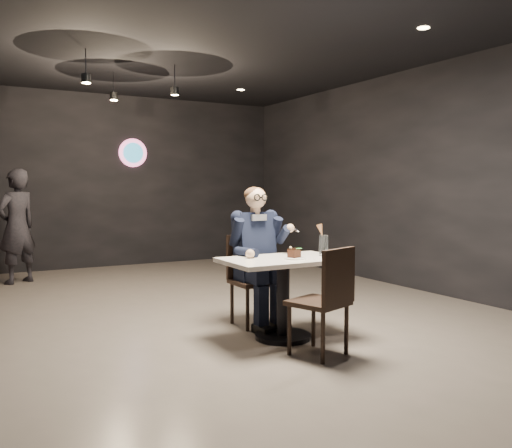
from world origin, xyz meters
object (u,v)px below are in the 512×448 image
main_table (283,298)px  sundae_glass (324,245)px  chair_far (254,280)px  passerby (17,226)px  chair_near (318,300)px  seated_man (254,255)px

main_table → sundae_glass: 0.64m
chair_far → passerby: size_ratio=0.55×
chair_near → sundae_glass: (0.43, 0.52, 0.39)m
chair_far → passerby: bearing=116.3°
chair_near → passerby: (-1.86, 4.87, 0.37)m
main_table → chair_far: size_ratio=1.20×
main_table → sundae_glass: size_ratio=5.61×
main_table → passerby: passerby is taller
sundae_glass → chair_near: bearing=-129.6°
main_table → passerby: size_ratio=0.66×
chair_far → chair_near: 1.10m
chair_far → seated_man: bearing=-90.0°
main_table → seated_man: (-0.00, 0.55, 0.34)m
chair_far → seated_man: 0.26m
chair_far → chair_near: size_ratio=1.00×
chair_near → seated_man: bearing=71.1°
chair_far → sundae_glass: 0.82m
main_table → chair_far: chair_far is taller
passerby → seated_man: bearing=84.7°
chair_far → sundae_glass: size_ratio=4.69×
main_table → passerby: (-1.86, 4.31, 0.46)m
sundae_glass → passerby: 4.91m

